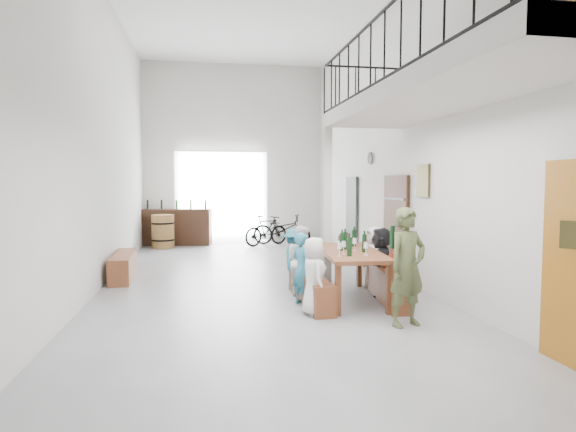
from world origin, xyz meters
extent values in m
plane|color=slate|center=(0.00, 0.00, 0.00)|extent=(12.00, 12.00, 0.00)
plane|color=silver|center=(0.00, 6.00, 2.75)|extent=(5.50, 0.00, 5.50)
plane|color=silver|center=(0.00, -6.00, 2.75)|extent=(5.50, 0.00, 5.50)
plane|color=silver|center=(-2.75, 0.00, 2.75)|extent=(0.00, 12.00, 12.00)
plane|color=silver|center=(2.75, 0.00, 2.75)|extent=(0.00, 12.00, 12.00)
cube|color=white|center=(-0.40, 5.94, 1.40)|extent=(2.80, 0.08, 2.80)
cube|color=#391F12|center=(2.70, -0.30, 1.00)|extent=(0.06, 1.10, 2.00)
cube|color=#29322A|center=(2.70, 2.50, 1.00)|extent=(0.06, 0.80, 2.00)
cube|color=#3C3618|center=(2.72, -1.40, 1.90)|extent=(0.04, 0.45, 0.55)
cylinder|color=white|center=(2.71, 1.20, 2.40)|extent=(0.04, 0.28, 0.28)
cube|color=silver|center=(2.00, -3.20, 3.00)|extent=(1.50, 5.60, 0.25)
cube|color=black|center=(1.27, -3.20, 3.98)|extent=(0.03, 5.60, 0.03)
cube|color=black|center=(1.27, -3.20, 3.15)|extent=(0.03, 5.60, 0.03)
cube|color=black|center=(2.00, -0.42, 3.98)|extent=(1.50, 0.03, 0.03)
cube|color=silver|center=(1.30, -0.45, 1.44)|extent=(0.14, 0.14, 2.88)
cube|color=brown|center=(1.34, -1.75, 0.76)|extent=(1.06, 2.19, 0.06)
cube|color=brown|center=(0.89, -2.63, 0.36)|extent=(0.08, 0.08, 0.73)
cube|color=brown|center=(1.62, -2.69, 0.36)|extent=(0.08, 0.08, 0.73)
cube|color=brown|center=(1.06, -0.81, 0.36)|extent=(0.08, 0.08, 0.73)
cube|color=brown|center=(1.78, -0.87, 0.36)|extent=(0.08, 0.08, 0.73)
cube|color=brown|center=(0.67, -1.82, 0.22)|extent=(0.33, 1.93, 0.44)
cube|color=brown|center=(1.93, -1.71, 0.26)|extent=(0.61, 2.30, 0.52)
cylinder|color=black|center=(1.29, -1.62, 0.97)|extent=(0.07, 0.07, 0.35)
cylinder|color=black|center=(1.49, -1.98, 0.97)|extent=(0.07, 0.07, 0.35)
cylinder|color=black|center=(1.15, -2.32, 0.97)|extent=(0.07, 0.07, 0.35)
cylinder|color=black|center=(1.55, -1.30, 0.97)|extent=(0.07, 0.07, 0.35)
cylinder|color=black|center=(1.21, -1.74, 0.97)|extent=(0.07, 0.07, 0.35)
cube|color=brown|center=(-2.50, 0.63, 0.24)|extent=(0.45, 1.73, 0.48)
cylinder|color=olive|center=(-2.10, 5.00, 0.48)|extent=(0.63, 0.63, 0.95)
cylinder|color=black|center=(-2.10, 5.00, 0.24)|extent=(0.65, 0.65, 0.05)
cylinder|color=black|center=(-2.10, 5.00, 0.71)|extent=(0.65, 0.65, 0.05)
cube|color=#391F12|center=(-1.75, 5.65, 0.54)|extent=(2.09, 0.89, 1.07)
cylinder|color=black|center=(-2.60, 5.80, 1.21)|extent=(0.06, 0.06, 0.28)
cylinder|color=black|center=(-2.18, 5.68, 1.21)|extent=(0.06, 0.06, 0.28)
cylinder|color=black|center=(-1.75, 5.66, 1.21)|extent=(0.06, 0.06, 0.28)
cylinder|color=black|center=(-1.33, 5.55, 1.21)|extent=(0.06, 0.06, 0.28)
cylinder|color=black|center=(-0.89, 5.54, 1.21)|extent=(0.06, 0.06, 0.28)
imported|color=white|center=(0.57, -2.51, 0.55)|extent=(0.38, 0.56, 1.10)
imported|color=teal|center=(0.51, -1.94, 0.56)|extent=(0.41, 0.48, 1.11)
imported|color=white|center=(0.63, -1.37, 0.58)|extent=(0.64, 0.70, 1.17)
imported|color=teal|center=(0.60, -0.88, 0.54)|extent=(0.60, 0.79, 1.08)
imported|color=#AE371D|center=(1.91, -2.25, 0.52)|extent=(0.41, 0.66, 1.05)
imported|color=black|center=(1.91, -1.60, 0.57)|extent=(0.70, 1.10, 1.13)
imported|color=white|center=(1.98, -1.08, 0.55)|extent=(0.39, 0.56, 1.10)
imported|color=#4A532F|center=(1.65, -3.23, 0.77)|extent=(0.65, 0.52, 1.55)
imported|color=#1E5423|center=(2.45, 0.30, 0.21)|extent=(0.42, 0.38, 0.43)
imported|color=black|center=(1.35, 5.12, 0.46)|extent=(1.85, 1.16, 0.92)
imported|color=black|center=(0.87, 4.98, 0.45)|extent=(1.52, 1.08, 0.90)
camera|label=1|loc=(-0.94, -9.04, 1.87)|focal=30.00mm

